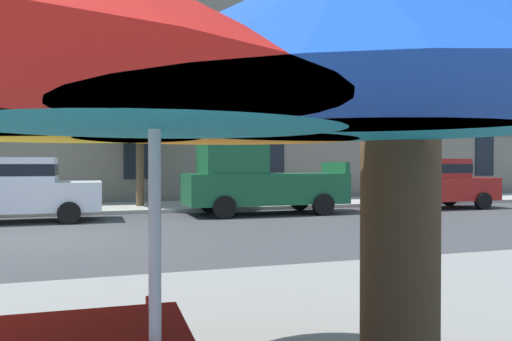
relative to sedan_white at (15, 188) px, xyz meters
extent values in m
plane|color=#424244|center=(0.89, -3.70, -0.95)|extent=(120.00, 120.00, 0.00)
cube|color=#B2ADA3|center=(0.89, 3.10, -0.89)|extent=(56.00, 3.60, 0.12)
cube|color=gray|center=(0.89, 11.30, 5.45)|extent=(45.28, 12.00, 12.80)
cube|color=#6B6056|center=(0.89, 5.26, 2.25)|extent=(44.38, 0.08, 0.36)
cube|color=#6B6056|center=(0.89, 5.26, 5.45)|extent=(44.38, 0.08, 0.36)
cube|color=black|center=(3.72, 5.27, 5.85)|extent=(1.10, 0.06, 11.60)
cube|color=black|center=(9.38, 5.27, 5.85)|extent=(1.10, 0.06, 11.60)
cube|color=black|center=(15.05, 5.27, 5.85)|extent=(1.10, 0.06, 11.60)
cube|color=black|center=(20.71, 5.27, 5.85)|extent=(1.10, 0.06, 11.60)
cube|color=silver|center=(0.05, 0.00, -0.25)|extent=(4.40, 1.76, 0.80)
cube|color=silver|center=(-0.10, 0.00, 0.49)|extent=(2.30, 1.55, 0.68)
cube|color=black|center=(-0.10, 0.00, 0.49)|extent=(2.32, 1.57, 0.32)
cylinder|color=black|center=(1.42, 0.88, -0.65)|extent=(0.60, 0.22, 0.60)
cylinder|color=black|center=(1.42, -0.88, -0.65)|extent=(0.60, 0.22, 0.60)
cube|color=#195933|center=(7.24, 0.00, -0.13)|extent=(5.10, 1.90, 0.96)
cube|color=#195933|center=(6.14, 0.00, 0.80)|extent=(1.90, 1.75, 0.90)
cube|color=#195933|center=(9.71, 0.00, 0.53)|extent=(0.16, 1.75, 0.36)
cylinder|color=black|center=(8.82, 0.95, -0.61)|extent=(0.68, 0.22, 0.68)
cylinder|color=black|center=(8.82, -0.95, -0.61)|extent=(0.68, 0.22, 0.68)
cylinder|color=black|center=(5.66, 0.95, -0.61)|extent=(0.68, 0.22, 0.68)
cylinder|color=black|center=(5.66, -0.95, -0.61)|extent=(0.68, 0.22, 0.68)
cube|color=#B21E19|center=(13.65, 0.00, -0.25)|extent=(4.40, 1.76, 0.80)
cube|color=#B21E19|center=(13.50, 0.00, 0.49)|extent=(2.30, 1.55, 0.68)
cube|color=black|center=(13.50, 0.00, 0.49)|extent=(2.32, 1.57, 0.32)
cylinder|color=black|center=(15.01, 0.88, -0.65)|extent=(0.60, 0.22, 0.60)
cylinder|color=black|center=(15.01, -0.88, -0.65)|extent=(0.60, 0.22, 0.60)
cylinder|color=black|center=(12.28, 0.88, -0.65)|extent=(0.60, 0.22, 0.60)
cylinder|color=black|center=(12.28, -0.88, -0.65)|extent=(0.60, 0.22, 0.60)
cylinder|color=brown|center=(3.61, 2.97, 0.33)|extent=(0.28, 0.28, 2.56)
sphere|color=#387F33|center=(3.38, 3.17, 3.01)|extent=(3.19, 3.19, 3.19)
sphere|color=#387F33|center=(3.76, 2.74, 2.98)|extent=(3.21, 3.21, 3.21)
cylinder|color=silver|center=(2.29, -12.70, 0.21)|extent=(0.06, 0.06, 2.32)
cone|color=#199EB2|center=(3.37, -12.70, 1.10)|extent=(1.89, 1.89, 0.54)
cone|color=orange|center=(2.83, -11.77, 1.10)|extent=(1.89, 1.89, 0.54)
cone|color=yellow|center=(1.76, -11.77, 1.10)|extent=(1.89, 1.89, 0.54)
cone|color=blue|center=(2.83, -13.63, 1.10)|extent=(1.89, 1.89, 0.54)
cone|color=#199EB2|center=(2.29, -12.70, 1.14)|extent=(1.81, 1.81, 0.62)
cylinder|color=#4C3823|center=(4.17, -11.91, 0.99)|extent=(0.58, 0.58, 3.89)
camera|label=1|loc=(2.02, -15.09, 0.67)|focal=35.26mm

